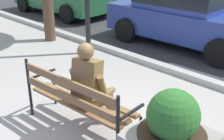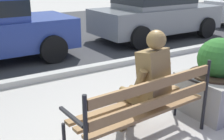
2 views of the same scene
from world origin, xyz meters
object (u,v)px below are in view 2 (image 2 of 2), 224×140
at_px(bronze_statue_seated, 144,86).
at_px(parked_car_grey, 156,11).
at_px(park_bench, 145,104).
at_px(concrete_planter, 215,82).

relative_size(bronze_statue_seated, parked_car_grey, 0.33).
xyz_separation_m(park_bench, concrete_planter, (1.44, 0.19, -0.09)).
xyz_separation_m(park_bench, parked_car_grey, (3.93, 4.52, 0.30)).
height_order(bronze_statue_seated, parked_car_grey, parked_car_grey).
bearing_deg(parked_car_grey, concrete_planter, -119.87).
bearing_deg(concrete_planter, park_bench, -172.39).
distance_m(bronze_statue_seated, concrete_planter, 1.31).
distance_m(park_bench, concrete_planter, 1.46).
relative_size(park_bench, concrete_planter, 1.66).
xyz_separation_m(park_bench, bronze_statue_seated, (0.14, 0.21, 0.12)).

